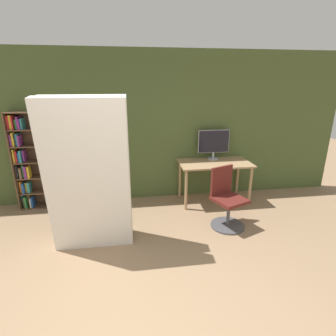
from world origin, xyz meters
TOP-DOWN VIEW (x-y plane):
  - wall_back at (0.00, 3.23)m, footprint 8.00×0.06m
  - desk at (1.46, 2.85)m, footprint 1.30×0.69m
  - monitor at (1.49, 3.08)m, footprint 0.59×0.21m
  - office_chair at (1.38, 1.95)m, footprint 0.57×0.57m
  - bookshelf at (-1.76, 3.09)m, footprint 0.68×0.27m
  - mattress_near at (-0.58, 1.60)m, footprint 1.03×0.39m
  - mattress_far at (-0.58, 1.82)m, footprint 1.03×0.35m

SIDE VIEW (x-z plane):
  - office_chair at x=1.38m, z-range -0.09..0.84m
  - desk at x=1.46m, z-range 0.28..1.04m
  - bookshelf at x=-1.76m, z-range 0.00..1.69m
  - mattress_near at x=-0.58m, z-range 0.00..2.01m
  - mattress_far at x=-0.58m, z-range 0.00..2.01m
  - monitor at x=1.49m, z-range 0.79..1.35m
  - wall_back at x=0.00m, z-range 0.00..2.70m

